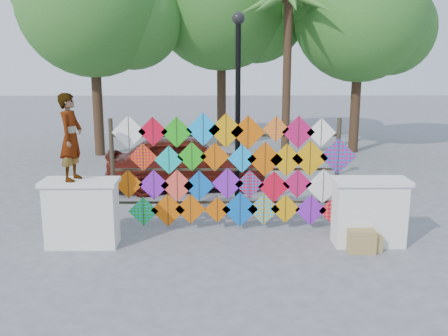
{
  "coord_description": "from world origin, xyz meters",
  "views": [
    {
      "loc": [
        -0.15,
        -9.16,
        3.45
      ],
      "look_at": [
        -0.03,
        0.6,
        1.32
      ],
      "focal_mm": 40.0,
      "sensor_mm": 36.0,
      "label": 1
    }
  ],
  "objects": [
    {
      "name": "vendor_woman",
      "position": [
        -2.81,
        -0.2,
        2.08
      ],
      "size": [
        0.46,
        0.63,
        1.59
      ],
      "primitive_type": "imported",
      "rotation": [
        0.0,
        0.0,
        1.43
      ],
      "color": "#99999E",
      "rests_on": "parapet_left"
    },
    {
      "name": "cardboard_box_near",
      "position": [
        2.46,
        -0.54,
        0.21
      ],
      "size": [
        0.48,
        0.43,
        0.43
      ],
      "primitive_type": "cube",
      "color": "#A68650",
      "rests_on": "ground"
    },
    {
      "name": "cardboard_box_far",
      "position": [
        2.65,
        -0.5,
        0.16
      ],
      "size": [
        0.37,
        0.34,
        0.32
      ],
      "primitive_type": "cube",
      "color": "#A68650",
      "rests_on": "ground"
    },
    {
      "name": "tree_east",
      "position": [
        5.09,
        9.53,
        4.99
      ],
      "size": [
        5.4,
        4.8,
        7.42
      ],
      "color": "#452B1D",
      "rests_on": "ground"
    },
    {
      "name": "parapet_right",
      "position": [
        2.7,
        -0.2,
        0.65
      ],
      "size": [
        1.4,
        0.65,
        1.28
      ],
      "color": "white",
      "rests_on": "ground"
    },
    {
      "name": "lamppost",
      "position": [
        0.3,
        2.0,
        2.69
      ],
      "size": [
        0.28,
        0.28,
        4.46
      ],
      "color": "black",
      "rests_on": "ground"
    },
    {
      "name": "kite_rack",
      "position": [
        0.15,
        0.72,
        1.22
      ],
      "size": [
        5.01,
        0.24,
        2.43
      ],
      "color": "#2F271A",
      "rests_on": "ground"
    },
    {
      "name": "ground",
      "position": [
        0.0,
        0.0,
        0.0
      ],
      "size": [
        80.0,
        80.0,
        0.0
      ],
      "primitive_type": "plane",
      "color": "gray",
      "rests_on": "ground"
    },
    {
      "name": "sedan",
      "position": [
        -1.01,
        4.09,
        0.73
      ],
      "size": [
        4.49,
        2.24,
        1.47
      ],
      "primitive_type": "imported",
      "rotation": [
        0.0,
        0.0,
        1.69
      ],
      "color": "#5B170F",
      "rests_on": "ground"
    },
    {
      "name": "palm_tree",
      "position": [
        2.2,
        8.0,
        4.95
      ],
      "size": [
        3.62,
        3.62,
        5.83
      ],
      "color": "#452B1D",
      "rests_on": "ground"
    },
    {
      "name": "tree_west",
      "position": [
        -4.4,
        9.03,
        5.38
      ],
      "size": [
        5.85,
        5.2,
        8.01
      ],
      "color": "#452B1D",
      "rests_on": "ground"
    },
    {
      "name": "parapet_left",
      "position": [
        -2.7,
        -0.2,
        0.65
      ],
      "size": [
        1.4,
        0.65,
        1.28
      ],
      "color": "white",
      "rests_on": "ground"
    }
  ]
}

